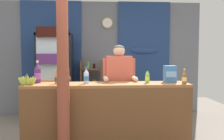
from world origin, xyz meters
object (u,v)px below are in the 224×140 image
Objects in this scene: soda_bottle_water at (86,76)px; timber_post at (63,73)px; shopkeeper at (119,79)px; drink_fridge at (55,70)px; soda_bottle_orange_soda at (57,78)px; snack_box_biscuit at (170,74)px; soda_bottle_iced_tea at (184,77)px; stall_counter at (107,111)px; bottle_shelf_rack at (91,87)px; plastic_lawn_chair at (147,100)px; soda_bottle_grape_soda at (38,73)px; banana_bunch at (27,81)px; soda_bottle_lime_soda at (147,77)px.

timber_post is at bearing -126.00° from soda_bottle_water.
drink_fridge is at bearing 136.90° from shopkeeper.
snack_box_biscuit is (1.70, 0.08, 0.04)m from soda_bottle_orange_soda.
soda_bottle_iced_tea is 1.43m from soda_bottle_water.
snack_box_biscuit is (-0.15, 0.20, 0.03)m from soda_bottle_iced_tea.
stall_counter is at bearing 178.23° from soda_bottle_iced_tea.
stall_counter is 1.96m from bottle_shelf_rack.
bottle_shelf_rack is (-0.25, 1.94, 0.07)m from stall_counter.
timber_post is 2.19m from plastic_lawn_chair.
soda_bottle_grape_soda is at bearing -152.11° from plastic_lawn_chair.
timber_post reaches higher than plastic_lawn_chair.
stall_counter is 8.94× the size of banana_bunch.
soda_bottle_orange_soda is (-0.95, -0.42, 0.08)m from shopkeeper.
soda_bottle_grape_soda is 1.33× the size of snack_box_biscuit.
shopkeeper is 5.68× the size of banana_bunch.
drink_fridge is 0.90m from bottle_shelf_rack.
timber_post is 0.62m from banana_bunch.
plastic_lawn_chair is 2.38m from banana_bunch.
drink_fridge is at bearing 142.94° from snack_box_biscuit.
bottle_shelf_rack is at bearing 146.50° from plastic_lawn_chair.
soda_bottle_grape_soda is 1.24× the size of banana_bunch.
snack_box_biscuit is 0.94× the size of banana_bunch.
drink_fridge reaches higher than stall_counter.
plastic_lawn_chair is at bearing 43.84° from soda_bottle_water.
shopkeeper is 1.05m from soda_bottle_iced_tea.
plastic_lawn_chair is 1.70m from soda_bottle_water.
snack_box_biscuit reaches higher than soda_bottle_water.
plastic_lawn_chair is 1.21m from snack_box_biscuit.
soda_bottle_iced_tea is at bearing -0.68° from banana_bunch.
banana_bunch is (-1.35, -0.52, 0.05)m from shopkeeper.
drink_fridge is 8.64× the size of soda_bottle_iced_tea.
soda_bottle_lime_soda is 1.74m from banana_bunch.
soda_bottle_iced_tea is at bearing -5.55° from soda_bottle_water.
soda_bottle_orange_soda is at bearing 173.42° from stall_counter.
stall_counter is 9.91× the size of soda_bottle_water.
soda_bottle_iced_tea is at bearing -6.68° from soda_bottle_grape_soda.
soda_bottle_water is at bearing -142.44° from shopkeeper.
soda_bottle_grape_soda is at bearing 168.09° from stall_counter.
soda_bottle_orange_soda is 1.00× the size of soda_bottle_lime_soda.
soda_bottle_water is (-1.15, -1.11, 0.57)m from plastic_lawn_chair.
plastic_lawn_chair is 1.39m from soda_bottle_iced_tea.
drink_fridge reaches higher than soda_bottle_iced_tea.
bottle_shelf_rack is at bearing 65.75° from soda_bottle_grape_soda.
timber_post reaches higher than soda_bottle_lime_soda.
drink_fridge is at bearing -158.05° from bottle_shelf_rack.
soda_bottle_orange_soda is at bearing -177.31° from soda_bottle_water.
soda_bottle_iced_tea is at bearing -38.48° from drink_fridge.
soda_bottle_water is (-0.31, 0.10, 0.49)m from stall_counter.
snack_box_biscuit is at bearing 9.58° from soda_bottle_lime_soda.
soda_bottle_water is 1.14× the size of soda_bottle_orange_soda.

